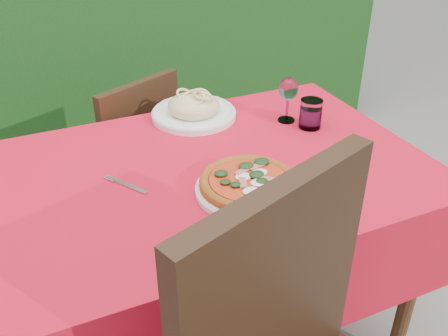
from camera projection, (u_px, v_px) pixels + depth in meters
name	position (u px, v px, depth m)	size (l,w,h in m)	color
dining_table	(211.00, 209.00, 1.53)	(1.26, 0.86, 0.75)	#432D15
chair_far	(130.00, 157.00, 2.05)	(0.49, 0.49, 0.82)	black
pizza_plate	(248.00, 184.00, 1.33)	(0.28, 0.28, 0.05)	silver
pasta_plate	(194.00, 109.00, 1.72)	(0.29, 0.29, 0.08)	white
water_glass	(311.00, 115.00, 1.65)	(0.07, 0.07, 0.10)	silver
wine_glass	(288.00, 91.00, 1.65)	(0.06, 0.06, 0.16)	silver
fork	(130.00, 186.00, 1.36)	(0.02, 0.17, 0.00)	silver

